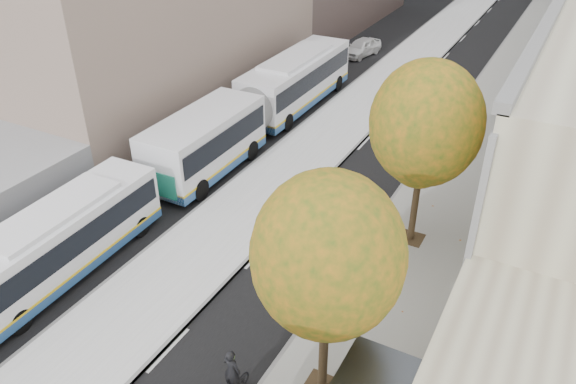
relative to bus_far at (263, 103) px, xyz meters
The scene contains 7 objects.
bus_platform 7.58m from the bus_far, 59.00° to the left, with size 4.25×150.00×0.15m, color silver.
sidewalk 13.51m from the bus_far, 28.23° to the left, with size 4.75×150.00×0.08m, color gray.
tree_c 19.62m from the bus_far, 54.23° to the right, with size 4.20×4.20×7.28m.
tree_d 13.62m from the bus_far, 30.55° to the right, with size 4.40×4.40×7.60m.
bus_far is the anchor object (origin of this frame).
cyclist 19.51m from the bus_far, 62.34° to the right, with size 0.62×1.62×2.03m.
distant_car 16.38m from the bus_far, 90.77° to the left, with size 1.67×4.15×1.41m, color silver.
Camera 1 is at (8.25, 2.08, 14.40)m, focal length 35.00 mm.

